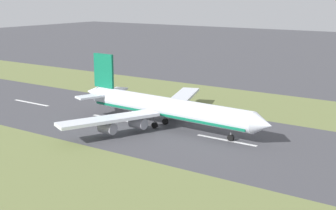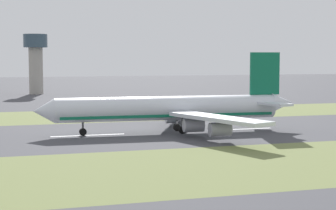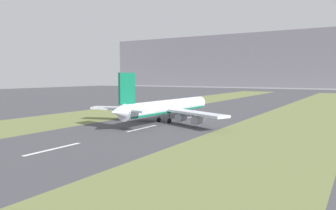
% 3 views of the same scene
% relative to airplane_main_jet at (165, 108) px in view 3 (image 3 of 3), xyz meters
% --- Properties ---
extents(ground_plane, '(800.00, 800.00, 0.00)m').
position_rel_airplane_main_jet_xyz_m(ground_plane, '(1.18, -1.73, -6.02)').
color(ground_plane, '#424247').
extents(grass_median_west, '(40.00, 600.00, 0.01)m').
position_rel_airplane_main_jet_xyz_m(grass_median_west, '(-43.82, -1.73, -6.02)').
color(grass_median_west, olive).
rests_on(grass_median_west, ground).
extents(grass_median_east, '(40.00, 600.00, 0.01)m').
position_rel_airplane_main_jet_xyz_m(grass_median_east, '(46.18, -1.73, -6.02)').
color(grass_median_east, olive).
rests_on(grass_median_east, ground).
extents(centreline_dash_near, '(1.20, 18.00, 0.01)m').
position_rel_airplane_main_jet_xyz_m(centreline_dash_near, '(1.18, -58.10, -6.01)').
color(centreline_dash_near, silver).
rests_on(centreline_dash_near, ground).
extents(centreline_dash_mid, '(1.20, 18.00, 0.01)m').
position_rel_airplane_main_jet_xyz_m(centreline_dash_mid, '(1.18, -18.10, -6.01)').
color(centreline_dash_mid, silver).
rests_on(centreline_dash_mid, ground).
extents(centreline_dash_far, '(1.20, 18.00, 0.01)m').
position_rel_airplane_main_jet_xyz_m(centreline_dash_far, '(1.18, 21.90, -6.01)').
color(centreline_dash_far, silver).
rests_on(centreline_dash_far, ground).
extents(airplane_main_jet, '(64.07, 67.18, 20.20)m').
position_rel_airplane_main_jet_xyz_m(airplane_main_jet, '(0.00, 0.00, 0.00)').
color(airplane_main_jet, silver).
rests_on(airplane_main_jet, ground).
extents(mountain_ridge, '(800.00, 120.00, 95.75)m').
position_rel_airplane_main_jet_xyz_m(mountain_ridge, '(1.18, 518.27, 41.85)').
color(mountain_ridge, gray).
rests_on(mountain_ridge, ground).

